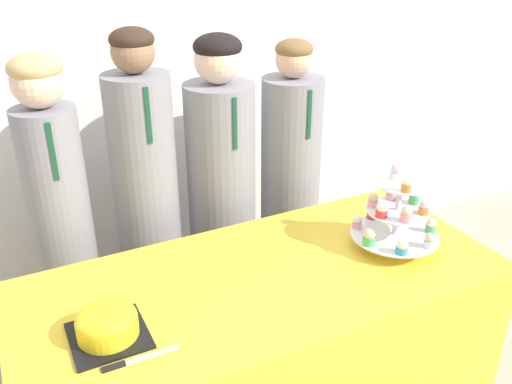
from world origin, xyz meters
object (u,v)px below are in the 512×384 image
Objects in this scene: student_1 at (148,214)px; student_3 at (290,194)px; cupcake_stand at (396,215)px; cake_knife at (128,363)px; round_cake at (107,324)px; student_2 at (222,203)px; student_0 at (64,233)px.

student_1 reaches higher than student_3.
cake_knife is at bearing -171.40° from cupcake_stand.
round_cake reaches higher than cake_knife.
student_3 is (1.05, 0.73, -0.12)m from round_cake.
student_2 is at bearing 0.00° from student_1.
student_1 reaches higher than round_cake.
student_0 reaches higher than round_cake.
cupcake_stand is at bearing 1.55° from round_cake.
student_3 is at bearing -0.00° from student_2.
cake_knife is 1.10m from cupcake_stand.
round_cake is at bearing 100.05° from cake_knife.
student_0 is at bearing 93.13° from cake_knife.
round_cake is at bearing -133.32° from student_2.
student_0 reaches higher than cupcake_stand.
student_0 is at bearing 91.17° from round_cake.
cake_knife is 1.09m from student_2.
cake_knife is 0.15× the size of student_1.
student_3 reaches higher than round_cake.
cake_knife is at bearing -110.22° from student_1.
round_cake is 0.74m from student_0.
round_cake is at bearing -88.83° from student_0.
student_2 is at bearing 46.68° from round_cake.
cupcake_stand reaches higher than cake_knife.
student_2 reaches higher than round_cake.
student_0 is 1.02× the size of student_3.
student_0 is at bearing -180.00° from student_2.
student_2 is (0.67, 0.87, -0.04)m from cake_knife.
round_cake is 0.14m from cake_knife.
cupcake_stand reaches higher than round_cake.
cupcake_stand is at bearing -59.63° from student_2.
cake_knife is at bearing -140.00° from student_3.
student_2 is (0.69, 0.73, -0.09)m from round_cake.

